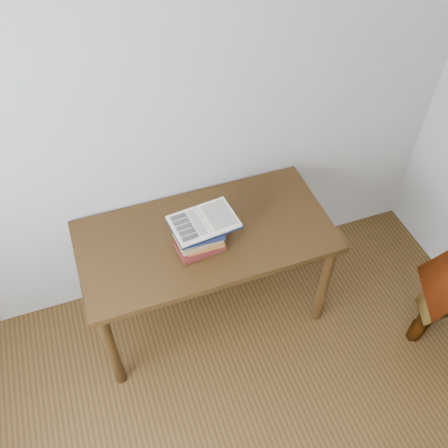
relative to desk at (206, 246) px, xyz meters
name	(u,v)px	position (x,y,z in m)	size (l,w,h in m)	color
room_shell	(302,421)	(-0.18, -1.37, 0.97)	(3.54, 3.54, 2.62)	beige
desk	(206,246)	(0.00, 0.00, 0.00)	(1.41, 0.71, 0.76)	#432710
book_stack	(200,237)	(-0.05, -0.07, 0.17)	(0.26, 0.20, 0.15)	maroon
open_book	(204,222)	(-0.02, -0.05, 0.26)	(0.37, 0.27, 0.03)	black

